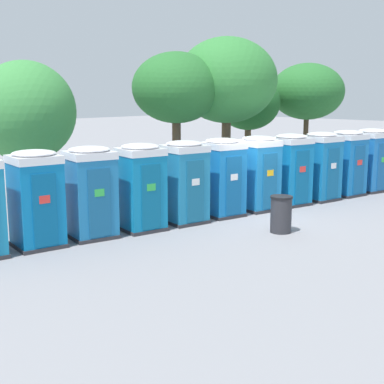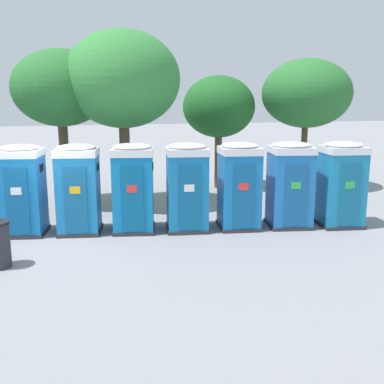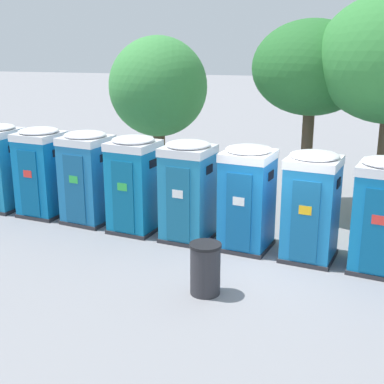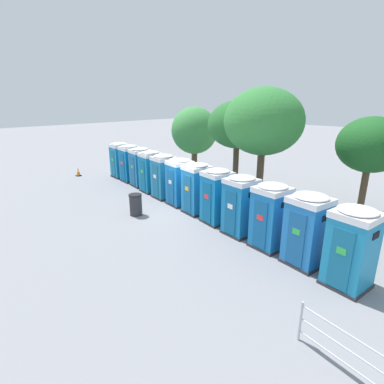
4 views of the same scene
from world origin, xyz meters
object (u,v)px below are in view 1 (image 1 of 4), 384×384
(portapotty_9, at_px, (347,163))
(portapotty_5, at_px, (223,177))
(portapotty_1, at_px, (36,198))
(street_tree_2, at_px, (307,92))
(street_tree_3, at_px, (248,103))
(portapotty_3, at_px, (141,187))
(street_tree_4, at_px, (227,81))
(portapotty_10, at_px, (371,160))
(trash_can, at_px, (281,214))
(portapotty_2, at_px, (91,192))
(street_tree_1, at_px, (26,112))
(portapotty_8, at_px, (321,166))
(portapotty_7, at_px, (291,169))
(street_tree_0, at_px, (176,88))
(portapotty_4, at_px, (184,182))
(portapotty_6, at_px, (258,173))

(portapotty_9, bearing_deg, portapotty_5, 168.93)
(portapotty_1, relative_size, street_tree_2, 0.47)
(street_tree_2, bearing_deg, street_tree_3, 163.43)
(portapotty_3, relative_size, street_tree_4, 0.42)
(portapotty_10, height_order, trash_can, portapotty_10)
(portapotty_3, height_order, trash_can, portapotty_3)
(portapotty_1, relative_size, portapotty_2, 1.00)
(street_tree_1, relative_size, street_tree_3, 1.06)
(portapotty_8, bearing_deg, portapotty_5, 168.37)
(portapotty_8, bearing_deg, portapotty_7, 167.67)
(portapotty_8, xyz_separation_m, portapotty_9, (1.52, -0.25, 0.00))
(street_tree_0, bearing_deg, trash_can, -105.77)
(portapotty_1, height_order, street_tree_2, street_tree_2)
(portapotty_7, height_order, street_tree_3, street_tree_3)
(street_tree_0, xyz_separation_m, street_tree_4, (2.04, -0.73, 0.30))
(portapotty_3, height_order, street_tree_0, street_tree_0)
(portapotty_5, xyz_separation_m, trash_can, (-0.45, -2.60, -0.75))
(portapotty_7, xyz_separation_m, street_tree_3, (4.62, 5.55, 2.16))
(portapotty_9, distance_m, street_tree_4, 5.65)
(street_tree_1, bearing_deg, street_tree_4, -20.94)
(portapotty_5, height_order, street_tree_4, street_tree_4)
(portapotty_4, relative_size, street_tree_2, 0.47)
(portapotty_8, xyz_separation_m, street_tree_1, (-8.37, 6.30, 2.04))
(portapotty_2, height_order, street_tree_3, street_tree_3)
(street_tree_3, height_order, street_tree_4, street_tree_4)
(portapotty_4, distance_m, street_tree_0, 5.04)
(portapotty_4, height_order, street_tree_1, street_tree_1)
(portapotty_3, xyz_separation_m, portapotty_5, (3.03, -0.52, 0.00))
(portapotty_3, height_order, portapotty_9, same)
(portapotty_3, relative_size, trash_can, 2.39)
(portapotty_5, distance_m, trash_can, 2.74)
(portapotty_4, distance_m, portapotty_10, 9.22)
(portapotty_8, bearing_deg, portapotty_2, 168.65)
(street_tree_4, height_order, trash_can, street_tree_4)
(portapotty_2, bearing_deg, portapotty_9, -11.08)
(portapotty_7, distance_m, street_tree_2, 9.69)
(portapotty_9, height_order, street_tree_2, street_tree_2)
(portapotty_10, distance_m, street_tree_3, 6.75)
(portapotty_2, xyz_separation_m, street_tree_0, (5.76, 2.49, 2.83))
(trash_can, bearing_deg, portapotty_3, 129.62)
(portapotty_8, relative_size, street_tree_0, 0.47)
(portapotty_3, bearing_deg, street_tree_1, 99.57)
(portapotty_6, relative_size, street_tree_0, 0.47)
(portapotty_1, height_order, portapotty_2, same)
(portapotty_6, distance_m, street_tree_1, 8.06)
(portapotty_8, bearing_deg, portapotty_9, -9.41)
(street_tree_1, xyz_separation_m, street_tree_2, (15.01, -1.48, 0.68))
(portapotty_5, relative_size, street_tree_2, 0.47)
(portapotty_7, bearing_deg, street_tree_3, 50.20)
(portapotty_1, xyz_separation_m, portapotty_7, (9.06, -1.74, 0.00))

